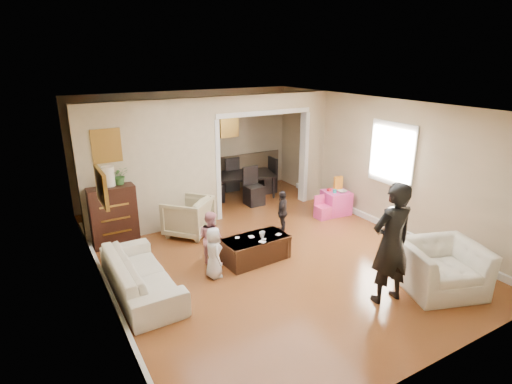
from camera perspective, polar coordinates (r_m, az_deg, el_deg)
floor at (r=7.54m, az=0.77°, el=-8.01°), size 7.00×7.00×0.00m
partition_left at (r=8.13m, az=-14.20°, el=3.23°), size 2.75×0.18×2.60m
partition_right at (r=9.85m, az=7.86°, el=6.24°), size 0.55×0.18×2.60m
partition_header at (r=8.90m, az=0.98°, el=12.45°), size 2.22×0.18×0.35m
window_pane at (r=8.41m, az=18.54°, el=5.08°), size 0.03×0.95×1.10m
framed_art_partition at (r=7.74m, az=-20.19°, el=6.08°), size 0.45×0.03×0.55m
framed_art_sofa_wall at (r=5.47m, az=-20.83°, el=0.62°), size 0.03×0.55×0.40m
framed_art_alcove at (r=10.43m, az=-3.75°, el=9.29°), size 0.45×0.03×0.55m
sofa at (r=6.40m, az=-15.82°, el=-10.99°), size 0.80×2.00×0.58m
armchair_back at (r=8.11m, az=-9.46°, el=-3.37°), size 1.15×1.15×0.75m
armchair_front at (r=6.77m, az=24.50°, el=-9.61°), size 1.38×1.30×0.73m
dresser at (r=8.01m, az=-19.38°, el=-3.05°), size 0.82×0.46×1.13m
table_lamp at (r=7.78m, az=-19.96°, el=2.07°), size 0.22×0.22×0.36m
potted_plant at (r=7.82m, az=-18.52°, el=2.19°), size 0.30×0.26×0.33m
coffee_table at (r=7.08m, az=-0.07°, el=-7.94°), size 1.16×0.64×0.42m
coffee_cup at (r=6.98m, az=0.86°, el=-6.04°), size 0.10×0.10×0.09m
play_table at (r=9.28m, az=11.11°, el=-1.42°), size 0.60×0.60×0.51m
cereal_box at (r=9.30m, az=11.42°, el=1.24°), size 0.21×0.09×0.30m
cyan_cup at (r=9.08m, az=10.95°, el=0.13°), size 0.08×0.08×0.08m
toy_block at (r=9.20m, az=10.17°, el=0.31°), size 0.09×0.08×0.05m
play_bowl at (r=9.14m, az=11.95°, el=0.07°), size 0.22×0.22×0.05m
dining_table at (r=10.17m, az=-2.09°, el=0.89°), size 1.82×1.28×0.58m
adult_person at (r=5.99m, az=18.38°, el=-6.85°), size 0.69×0.49×1.79m
child_kneel_a at (r=6.53m, az=-5.94°, el=-8.43°), size 0.31×0.44×0.84m
child_kneel_b at (r=6.93m, az=-6.37°, el=-6.35°), size 0.51×0.56×0.93m
child_toddler at (r=8.08m, az=3.72°, el=-2.77°), size 0.52×0.51×0.87m
craft_papers at (r=7.00m, az=0.47°, el=-6.34°), size 0.79×0.48×0.00m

